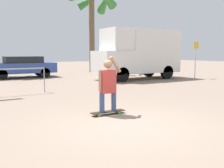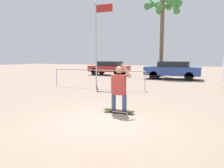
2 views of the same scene
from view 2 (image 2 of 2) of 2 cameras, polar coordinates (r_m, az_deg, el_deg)
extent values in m
plane|color=gray|center=(6.27, -2.75, -9.80)|extent=(80.00, 80.00, 0.00)
cube|color=black|center=(7.18, 1.83, -6.96)|extent=(1.01, 0.23, 0.02)
cylinder|color=#66C633|center=(7.23, -0.87, -7.21)|extent=(0.07, 0.03, 0.07)
cylinder|color=#66C633|center=(7.39, -0.27, -6.88)|extent=(0.07, 0.03, 0.07)
cylinder|color=#66C633|center=(6.99, 4.04, -7.72)|extent=(0.07, 0.03, 0.07)
cylinder|color=#66C633|center=(7.16, 4.54, -7.36)|extent=(0.07, 0.03, 0.07)
cylinder|color=#384C7A|center=(7.19, 0.44, -4.73)|extent=(0.14, 0.14, 0.52)
cylinder|color=#384C7A|center=(7.05, 3.26, -4.97)|extent=(0.14, 0.14, 0.52)
cube|color=#B23833|center=(7.02, 1.85, -0.22)|extent=(0.42, 0.22, 0.64)
sphere|color=#A37556|center=(6.97, 1.87, 3.66)|extent=(0.23, 0.23, 0.23)
cylinder|color=#A37556|center=(7.11, 0.07, 0.16)|extent=(0.09, 0.09, 0.57)
cylinder|color=#A37556|center=(6.89, 3.72, 3.48)|extent=(0.37, 0.09, 0.47)
cylinder|color=black|center=(18.03, 10.81, 2.25)|extent=(0.67, 0.22, 0.67)
cylinder|color=black|center=(19.63, 11.87, 2.62)|extent=(0.67, 0.22, 0.67)
cylinder|color=black|center=(17.64, 19.45, 1.87)|extent=(0.67, 0.22, 0.67)
cylinder|color=black|center=(19.27, 19.80, 2.27)|extent=(0.67, 0.22, 0.67)
cube|color=#2D4793|center=(18.57, 15.49, 3.31)|extent=(4.38, 1.86, 0.68)
cube|color=black|center=(18.53, 15.88, 5.02)|extent=(2.41, 1.64, 0.43)
cylinder|color=black|center=(21.82, -4.54, 3.24)|extent=(0.72, 0.22, 0.72)
cylinder|color=black|center=(23.21, -2.73, 3.48)|extent=(0.72, 0.22, 0.72)
cylinder|color=black|center=(20.78, 1.46, 3.07)|extent=(0.72, 0.22, 0.72)
cylinder|color=black|center=(22.23, 2.97, 3.32)|extent=(0.72, 0.22, 0.72)
cube|color=#B22823|center=(21.96, -0.75, 4.03)|extent=(3.96, 1.78, 0.57)
cube|color=black|center=(21.90, -0.52, 5.36)|extent=(2.18, 1.57, 0.45)
cylinder|color=brown|center=(21.50, 12.88, 11.56)|extent=(0.36, 0.36, 7.11)
cone|color=#387F38|center=(21.65, 16.07, 19.84)|extent=(0.91, 2.17, 1.88)
cone|color=#387F38|center=(22.49, 15.87, 19.99)|extent=(1.82, 2.24, 1.18)
cone|color=#387F38|center=(23.01, 14.09, 19.31)|extent=(2.28, 0.96, 1.68)
cone|color=#387F38|center=(22.83, 11.14, 19.80)|extent=(1.87, 2.20, 1.32)
cone|color=#387F38|center=(22.37, 10.26, 19.97)|extent=(0.90, 2.33, 1.47)
cone|color=#387F38|center=(21.30, 10.72, 20.29)|extent=(2.07, 1.83, 1.79)
cylinder|color=#B7B7BC|center=(14.03, -4.17, 10.15)|extent=(0.09, 0.09, 5.15)
sphere|color=#B7B7BC|center=(14.41, -4.27, 20.63)|extent=(0.12, 0.12, 0.12)
cube|color=#B22323|center=(14.06, -2.02, 19.19)|extent=(1.08, 0.02, 0.46)
cylinder|color=#99999E|center=(12.78, -3.99, 3.62)|extent=(5.79, 0.05, 0.05)
cylinder|color=#99999E|center=(14.38, -14.28, 1.71)|extent=(0.04, 0.04, 1.05)
cylinder|color=#99999E|center=(11.77, 8.65, 0.70)|extent=(0.04, 0.04, 1.05)
camera|label=1|loc=(5.95, -61.12, 2.42)|focal=40.00mm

